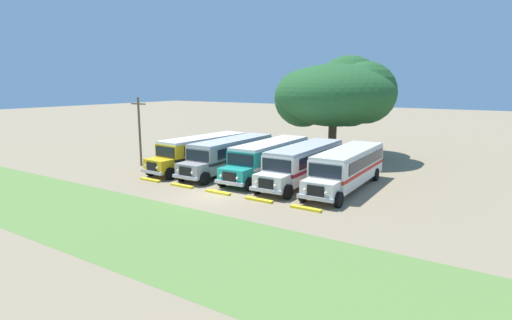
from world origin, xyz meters
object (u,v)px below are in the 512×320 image
parked_bus_slot_3 (304,162)px  broad_shade_tree (338,94)px  parked_bus_slot_0 (202,151)px  utility_pole (140,129)px  parked_bus_slot_2 (269,157)px  parked_bus_slot_1 (230,154)px  parked_bus_slot_4 (347,167)px

parked_bus_slot_3 → broad_shade_tree: bearing=-171.3°
parked_bus_slot_0 → parked_bus_slot_3: size_ratio=1.00×
parked_bus_slot_0 → utility_pole: 6.17m
parked_bus_slot_0 → parked_bus_slot_2: bearing=97.7°
parked_bus_slot_0 → utility_pole: (-5.42, -2.35, 1.80)m
broad_shade_tree → utility_pole: 19.64m
parked_bus_slot_3 → utility_pole: size_ratio=1.73×
parked_bus_slot_0 → parked_bus_slot_2: 6.72m
parked_bus_slot_2 → parked_bus_slot_3: size_ratio=1.00×
parked_bus_slot_0 → utility_pole: size_ratio=1.74×
parked_bus_slot_0 → parked_bus_slot_1: bearing=95.5°
parked_bus_slot_4 → parked_bus_slot_3: bearing=-90.0°
parked_bus_slot_3 → parked_bus_slot_0: bearing=-90.2°
parked_bus_slot_1 → parked_bus_slot_0: bearing=-88.7°
parked_bus_slot_0 → broad_shade_tree: 14.96m
broad_shade_tree → utility_pole: size_ratio=2.07×
parked_bus_slot_4 → utility_pole: 19.13m
parked_bus_slot_4 → parked_bus_slot_0: bearing=-90.5°
parked_bus_slot_0 → parked_bus_slot_2: same height
parked_bus_slot_0 → parked_bus_slot_4: size_ratio=1.00×
parked_bus_slot_0 → broad_shade_tree: broad_shade_tree is taller
parked_bus_slot_1 → parked_bus_slot_4: (10.41, 0.18, 0.00)m
broad_shade_tree → utility_pole: (-13.38, -14.05, -3.04)m
parked_bus_slot_4 → broad_shade_tree: broad_shade_tree is taller
parked_bus_slot_2 → broad_shade_tree: broad_shade_tree is taller
parked_bus_slot_3 → parked_bus_slot_1: bearing=-90.7°
parked_bus_slot_2 → parked_bus_slot_4: size_ratio=1.00×
broad_shade_tree → utility_pole: bearing=-133.6°
utility_pole → parked_bus_slot_1: bearing=16.2°
parked_bus_slot_1 → broad_shade_tree: broad_shade_tree is taller
parked_bus_slot_0 → parked_bus_slot_4: bearing=94.7°
parked_bus_slot_1 → utility_pole: size_ratio=1.73×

